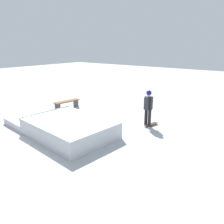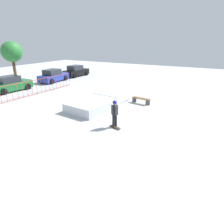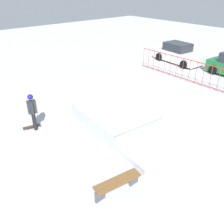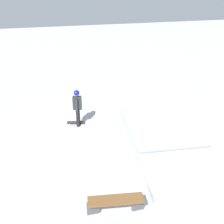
% 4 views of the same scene
% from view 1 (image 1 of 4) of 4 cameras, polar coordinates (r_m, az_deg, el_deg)
% --- Properties ---
extents(ground_plane, '(60.00, 60.00, 0.00)m').
position_cam_1_polar(ground_plane, '(9.81, -12.42, -5.62)').
color(ground_plane, '#B7BABF').
extents(skate_ramp, '(5.62, 3.09, 0.74)m').
position_cam_1_polar(skate_ramp, '(9.82, -12.57, -3.63)').
color(skate_ramp, silver).
rests_on(skate_ramp, ground).
extents(skater, '(0.43, 0.42, 1.73)m').
position_cam_1_polar(skater, '(10.39, 9.38, 1.69)').
color(skater, black).
rests_on(skater, ground).
extents(skateboard, '(0.40, 0.82, 0.09)m').
position_cam_1_polar(skateboard, '(10.69, 10.12, -3.14)').
color(skateboard, '#3F2D1E').
rests_on(skateboard, ground).
extents(park_bench, '(0.62, 1.65, 0.48)m').
position_cam_1_polar(park_bench, '(13.59, -11.60, 2.36)').
color(park_bench, brown).
rests_on(park_bench, ground).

